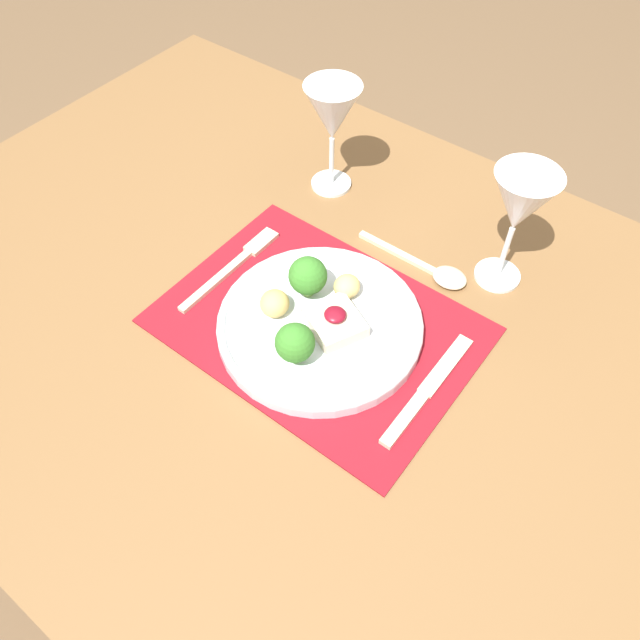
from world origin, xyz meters
The scene contains 9 objects.
ground_plane centered at (0.00, 0.00, 0.00)m, with size 8.00×8.00×0.00m, color brown.
dining_table centered at (0.00, 0.00, 0.68)m, with size 1.40×0.94×0.78m.
placemat centered at (0.00, 0.00, 0.78)m, with size 0.42×0.30×0.00m, color maroon.
dinner_plate centered at (0.00, -0.01, 0.80)m, with size 0.28×0.28×0.08m.
fork centered at (-0.16, 0.02, 0.78)m, with size 0.02×0.20×0.01m.
knife centered at (0.17, -0.01, 0.78)m, with size 0.02×0.20×0.01m.
spoon centered at (0.08, 0.18, 0.78)m, with size 0.18×0.04×0.01m.
wine_glass_near centered at (0.15, 0.23, 0.91)m, with size 0.09×0.09×0.19m.
wine_glass_far centered at (-0.16, 0.25, 0.91)m, with size 0.09×0.09×0.18m.
Camera 1 is at (0.32, -0.41, 1.45)m, focal length 35.00 mm.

